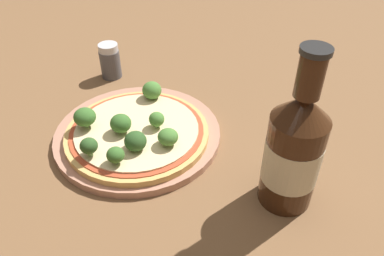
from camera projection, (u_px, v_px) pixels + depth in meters
name	position (u px, v px, depth m)	size (l,w,h in m)	color
ground_plane	(138.00, 137.00, 0.58)	(3.00, 3.00, 0.00)	brown
plate	(141.00, 135.00, 0.57)	(0.25, 0.25, 0.01)	tan
pizza	(139.00, 132.00, 0.56)	(0.21, 0.21, 0.01)	tan
broccoli_floret_0	(89.00, 146.00, 0.50)	(0.02, 0.02, 0.03)	#7A9E5B
broccoli_floret_1	(157.00, 119.00, 0.55)	(0.02, 0.02, 0.03)	#7A9E5B
broccoli_floret_2	(152.00, 90.00, 0.61)	(0.03, 0.03, 0.03)	#7A9E5B
broccoli_floret_3	(121.00, 123.00, 0.54)	(0.03, 0.03, 0.03)	#7A9E5B
broccoli_floret_4	(116.00, 155.00, 0.49)	(0.02, 0.02, 0.02)	#7A9E5B
broccoli_floret_5	(136.00, 141.00, 0.51)	(0.03, 0.03, 0.03)	#7A9E5B
broccoli_floret_6	(85.00, 116.00, 0.55)	(0.03, 0.03, 0.03)	#7A9E5B
broccoli_floret_7	(168.00, 137.00, 0.52)	(0.03, 0.03, 0.02)	#7A9E5B
beer_bottle	(294.00, 151.00, 0.43)	(0.07, 0.07, 0.21)	#381E0F
pepper_shaker	(110.00, 61.00, 0.70)	(0.04, 0.04, 0.07)	#4C4C51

